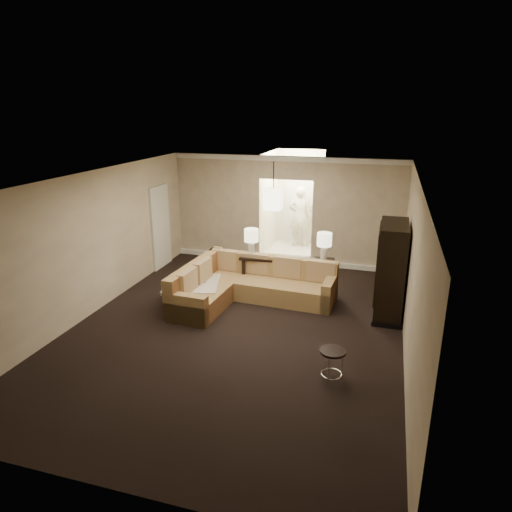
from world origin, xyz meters
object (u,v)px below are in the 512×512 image
(coffee_table, at_px, (193,292))
(armoire, at_px, (390,272))
(person, at_px, (300,213))
(sectional_sofa, at_px, (246,286))
(drink_table, at_px, (332,359))
(console_table, at_px, (287,272))

(coffee_table, bearing_deg, armoire, 7.83)
(coffee_table, height_order, person, person)
(sectional_sofa, height_order, drink_table, sectional_sofa)
(sectional_sofa, distance_m, armoire, 2.96)
(sectional_sofa, relative_size, coffee_table, 2.29)
(coffee_table, relative_size, console_table, 0.64)
(sectional_sofa, distance_m, console_table, 1.05)
(drink_table, bearing_deg, sectional_sofa, 131.22)
(armoire, distance_m, drink_table, 2.79)
(drink_table, bearing_deg, person, 105.22)
(coffee_table, relative_size, drink_table, 2.73)
(person, bearing_deg, sectional_sofa, 78.88)
(coffee_table, distance_m, console_table, 2.12)
(console_table, relative_size, drink_table, 4.24)
(sectional_sofa, xyz_separation_m, drink_table, (2.14, -2.45, 0.00))
(armoire, bearing_deg, sectional_sofa, -176.47)
(sectional_sofa, bearing_deg, coffee_table, -157.37)
(coffee_table, xyz_separation_m, person, (1.36, 4.72, 0.76))
(sectional_sofa, bearing_deg, armoire, 7.18)
(console_table, bearing_deg, sectional_sofa, -137.78)
(drink_table, xyz_separation_m, person, (-1.85, 6.80, 0.63))
(coffee_table, xyz_separation_m, drink_table, (3.21, -2.08, 0.13))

